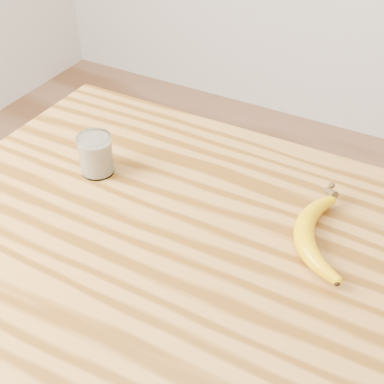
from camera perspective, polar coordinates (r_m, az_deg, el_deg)
The scene contains 4 objects.
room at distance 0.74m, azimuth 3.15°, elevation 19.46°, with size 4.04×4.04×2.70m.
table at distance 1.08m, azimuth 2.07°, elevation -10.89°, with size 1.20×0.80×0.90m.
smoothie_glass at distance 1.16m, azimuth -10.21°, elevation 3.92°, with size 0.07×0.07×0.09m.
banana at distance 1.01m, azimuth 11.77°, elevation -4.37°, with size 0.12×0.32×0.04m, color #DCA002, non-canonical shape.
Camera 1 is at (0.30, -0.63, 1.60)m, focal length 50.00 mm.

